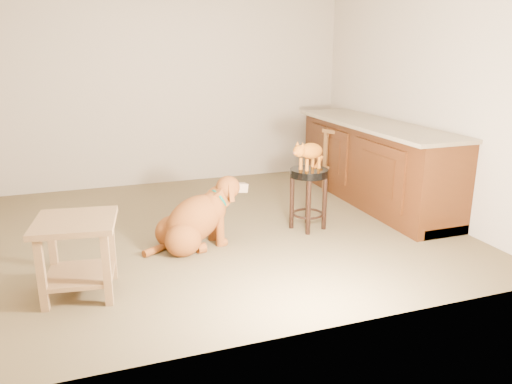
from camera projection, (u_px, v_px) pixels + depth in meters
name	position (u px, v px, depth m)	size (l,w,h in m)	color
floor	(220.00, 229.00, 5.01)	(4.50, 4.00, 0.01)	brown
room_shell	(216.00, 57.00, 4.53)	(4.54, 4.04, 2.62)	#BDAE98
cabinet_run	(374.00, 165.00, 5.78)	(0.70, 2.56, 0.94)	#47220C
padded_stool	(309.00, 187.00, 4.91)	(0.41, 0.41, 0.62)	black
wood_stool	(346.00, 160.00, 6.16)	(0.56, 0.56, 0.80)	brown
side_table	(77.00, 245.00, 3.61)	(0.63, 0.63, 0.58)	olive
golden_retriever	(195.00, 221.00, 4.50)	(1.05, 0.57, 0.67)	brown
tabby_kitten	(309.00, 152.00, 4.81)	(0.45, 0.32, 0.32)	#A65410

